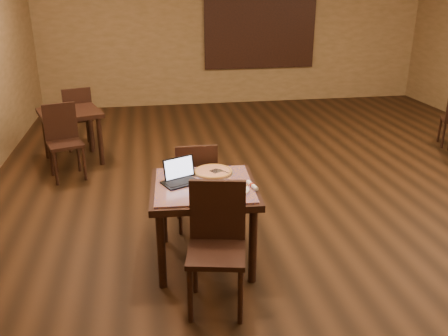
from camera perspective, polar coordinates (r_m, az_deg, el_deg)
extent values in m
plane|color=black|center=(5.82, 10.90, -3.40)|extent=(10.00, 10.00, 0.00)
cube|color=olive|center=(10.17, 1.47, 16.19)|extent=(8.00, 0.02, 3.00)
cube|color=#295F97|center=(10.24, 4.37, 16.45)|extent=(2.20, 0.04, 1.50)
cube|color=black|center=(10.22, 4.40, 16.44)|extent=(2.34, 0.02, 1.64)
cylinder|color=black|center=(3.98, -7.55, -9.73)|extent=(0.07, 0.07, 0.71)
cylinder|color=black|center=(4.64, -7.37, -4.92)|extent=(0.07, 0.07, 0.71)
cylinder|color=black|center=(4.02, 3.49, -9.22)|extent=(0.07, 0.07, 0.71)
cylinder|color=black|center=(4.68, 1.99, -4.54)|extent=(0.07, 0.07, 0.71)
cube|color=black|center=(4.15, -2.44, -2.50)|extent=(0.98, 0.98, 0.06)
cube|color=#171D99|center=(4.14, -2.45, -2.05)|extent=(0.89, 0.89, 0.02)
cylinder|color=black|center=(3.64, -4.10, -15.10)|extent=(0.04, 0.04, 0.47)
cylinder|color=black|center=(3.95, -3.51, -11.90)|extent=(0.04, 0.04, 0.47)
cylinder|color=black|center=(3.62, 1.98, -15.27)|extent=(0.04, 0.04, 0.47)
cylinder|color=black|center=(3.93, 2.03, -12.04)|extent=(0.04, 0.04, 0.47)
cube|color=black|center=(3.64, -0.92, -10.24)|extent=(0.52, 0.52, 0.04)
cube|color=black|center=(3.68, -0.77, -5.06)|extent=(0.43, 0.13, 0.50)
cylinder|color=black|center=(5.17, -1.66, -3.62)|extent=(0.04, 0.04, 0.44)
cylinder|color=black|center=(4.85, -1.12, -5.34)|extent=(0.04, 0.04, 0.44)
cylinder|color=black|center=(5.14, -5.55, -3.86)|extent=(0.04, 0.04, 0.44)
cylinder|color=black|center=(4.82, -5.27, -5.60)|extent=(0.04, 0.04, 0.44)
cube|color=black|center=(4.89, -3.46, -2.06)|extent=(0.42, 0.42, 0.04)
cube|color=black|center=(4.63, -3.30, -0.07)|extent=(0.41, 0.04, 0.47)
cube|color=black|center=(4.16, -5.27, -1.76)|extent=(0.36, 0.31, 0.01)
cube|color=black|center=(4.22, -5.44, 0.01)|extent=(0.29, 0.16, 0.20)
cube|color=#B1BBE0|center=(4.21, -5.43, 0.02)|extent=(0.26, 0.14, 0.17)
cylinder|color=white|center=(4.00, 1.02, -2.62)|extent=(0.29, 0.29, 0.02)
cylinder|color=silver|center=(4.37, -1.30, -0.58)|extent=(0.37, 0.37, 0.01)
cylinder|color=beige|center=(4.36, -1.30, -0.43)|extent=(0.34, 0.34, 0.02)
torus|color=#C1873D|center=(4.36, -1.30, -0.38)|extent=(0.35, 0.35, 0.02)
cube|color=silver|center=(4.34, -1.00, -0.38)|extent=(0.19, 0.24, 0.01)
cylinder|color=white|center=(4.06, 3.41, -2.09)|extent=(0.07, 0.18, 0.04)
cylinder|color=#9A2B12|center=(4.06, 3.41, -2.09)|extent=(0.05, 0.04, 0.04)
cylinder|color=black|center=(8.41, 24.51, 4.18)|extent=(0.04, 0.04, 0.40)
cylinder|color=black|center=(8.11, 24.89, 3.54)|extent=(0.04, 0.04, 0.40)
cylinder|color=black|center=(6.74, -19.90, 2.34)|extent=(0.07, 0.07, 0.71)
cylinder|color=black|center=(7.35, -20.66, 3.74)|extent=(0.07, 0.07, 0.71)
cylinder|color=black|center=(6.84, -14.66, 3.20)|extent=(0.07, 0.07, 0.71)
cylinder|color=black|center=(7.44, -15.83, 4.52)|extent=(0.07, 0.07, 0.71)
cube|color=black|center=(6.99, -18.10, 6.32)|extent=(1.00, 1.00, 0.06)
cylinder|color=black|center=(6.33, -19.61, -0.07)|extent=(0.04, 0.04, 0.45)
cylinder|color=black|center=(6.66, -20.10, 0.92)|extent=(0.04, 0.04, 0.45)
cylinder|color=black|center=(6.38, -16.46, 0.47)|extent=(0.04, 0.04, 0.45)
cylinder|color=black|center=(6.71, -17.10, 1.43)|extent=(0.04, 0.04, 0.45)
cube|color=black|center=(6.44, -18.56, 2.73)|extent=(0.53, 0.53, 0.04)
cube|color=black|center=(6.55, -19.12, 5.33)|extent=(0.41, 0.17, 0.48)
cylinder|color=black|center=(7.93, -16.09, 4.54)|extent=(0.04, 0.04, 0.45)
cylinder|color=black|center=(7.60, -15.50, 3.87)|extent=(0.04, 0.04, 0.45)
cylinder|color=black|center=(7.88, -18.62, 4.13)|extent=(0.04, 0.04, 0.45)
cylinder|color=black|center=(7.54, -18.15, 3.45)|extent=(0.04, 0.04, 0.45)
cube|color=black|center=(7.67, -17.29, 5.74)|extent=(0.53, 0.53, 0.04)
cube|color=black|center=(7.43, -17.21, 7.33)|extent=(0.41, 0.17, 0.48)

